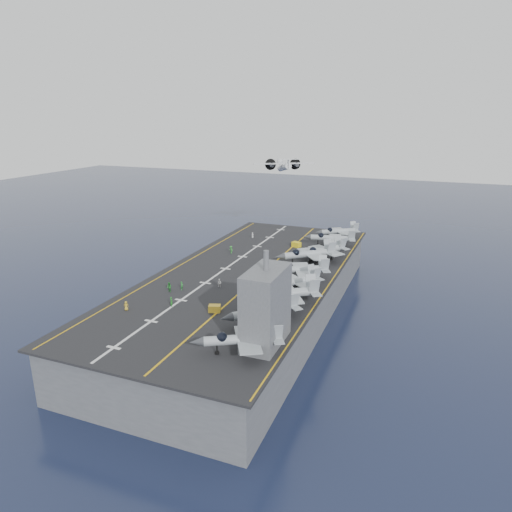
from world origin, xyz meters
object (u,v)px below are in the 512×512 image
(transport_plane, at_px, (284,167))
(fighter_jet_0, at_px, (243,338))
(tow_cart_a, at_px, (215,308))
(island_superstructure, at_px, (266,298))

(transport_plane, bearing_deg, fighter_jet_0, -75.25)
(fighter_jet_0, bearing_deg, tow_cart_a, 131.83)
(island_superstructure, xyz_separation_m, fighter_jet_0, (-2.10, -4.14, -5.11))
(fighter_jet_0, distance_m, tow_cart_a, 15.87)
(tow_cart_a, relative_size, transport_plane, 0.09)
(fighter_jet_0, relative_size, transport_plane, 0.63)
(island_superstructure, relative_size, fighter_jet_0, 0.91)
(island_superstructure, distance_m, transport_plane, 97.05)
(tow_cart_a, distance_m, transport_plane, 87.76)
(tow_cart_a, bearing_deg, fighter_jet_0, -48.17)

